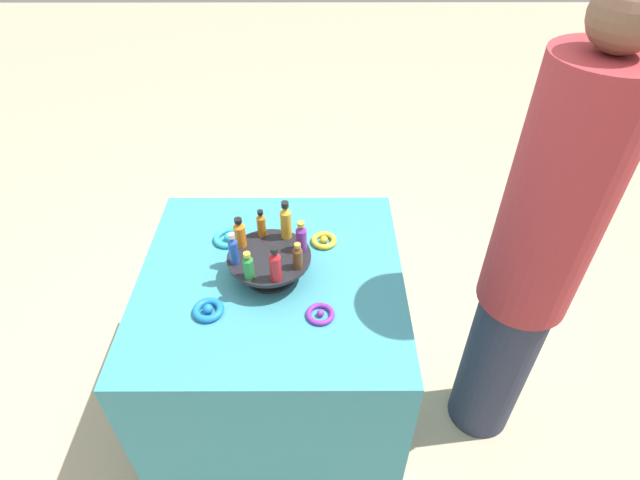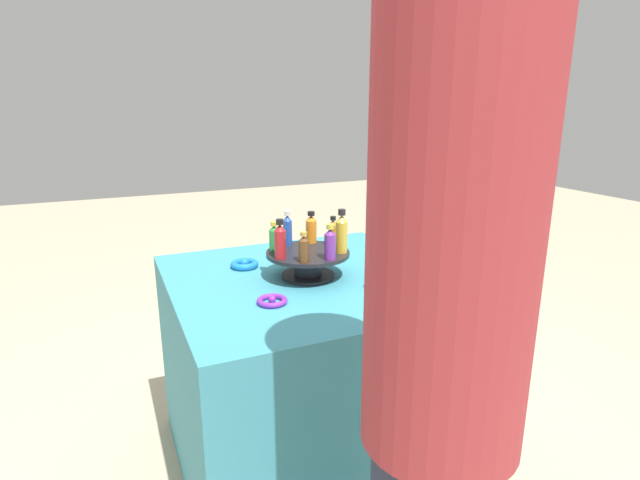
% 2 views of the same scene
% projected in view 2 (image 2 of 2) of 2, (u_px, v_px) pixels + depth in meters
% --- Properties ---
extents(ground_plane, '(12.00, 12.00, 0.00)m').
position_uv_depth(ground_plane, '(309.00, 460.00, 1.88)').
color(ground_plane, tan).
extents(party_table, '(0.91, 0.91, 0.73)m').
position_uv_depth(party_table, '(309.00, 373.00, 1.79)').
color(party_table, teal).
rests_on(party_table, ground_plane).
extents(display_stand, '(0.28, 0.28, 0.09)m').
position_uv_depth(display_stand, '(308.00, 261.00, 1.67)').
color(display_stand, black).
rests_on(display_stand, party_table).
extents(bottle_blue, '(0.03, 0.03, 0.12)m').
position_uv_depth(bottle_blue, '(288.00, 229.00, 1.73)').
color(bottle_blue, '#234CAD').
rests_on(bottle_blue, display_stand).
extents(bottle_green, '(0.03, 0.03, 0.10)m').
position_uv_depth(bottle_green, '(274.00, 238.00, 1.66)').
color(bottle_green, '#288438').
rests_on(bottle_green, display_stand).
extents(bottle_red, '(0.04, 0.04, 0.13)m').
position_uv_depth(bottle_red, '(280.00, 240.00, 1.58)').
color(bottle_red, '#B21E23').
rests_on(bottle_red, display_stand).
extents(bottle_brown, '(0.03, 0.03, 0.10)m').
position_uv_depth(bottle_brown, '(304.00, 248.00, 1.54)').
color(bottle_brown, brown).
rests_on(bottle_brown, display_stand).
extents(bottle_purple, '(0.04, 0.04, 0.12)m').
position_uv_depth(bottle_purple, '(330.00, 243.00, 1.57)').
color(bottle_purple, '#702D93').
rests_on(bottle_purple, display_stand).
extents(bottle_gold, '(0.04, 0.04, 0.15)m').
position_uv_depth(bottle_gold, '(342.00, 233.00, 1.64)').
color(bottle_gold, gold).
rests_on(bottle_gold, display_stand).
extents(bottle_amber, '(0.03, 0.03, 0.10)m').
position_uv_depth(bottle_amber, '(333.00, 232.00, 1.72)').
color(bottle_amber, '#AD6B19').
rests_on(bottle_amber, display_stand).
extents(bottle_orange, '(0.04, 0.04, 0.11)m').
position_uv_depth(bottle_orange, '(311.00, 228.00, 1.76)').
color(bottle_orange, orange).
rests_on(bottle_orange, display_stand).
extents(ribbon_bow_blue, '(0.10, 0.10, 0.03)m').
position_uv_depth(ribbon_bow_blue, '(244.00, 264.00, 1.78)').
color(ribbon_bow_blue, blue).
rests_on(ribbon_bow_blue, party_table).
extents(ribbon_bow_purple, '(0.09, 0.09, 0.02)m').
position_uv_depth(ribbon_bow_purple, '(272.00, 301.00, 1.46)').
color(ribbon_bow_purple, purple).
rests_on(ribbon_bow_purple, party_table).
extents(ribbon_bow_gold, '(0.09, 0.09, 0.03)m').
position_uv_depth(ribbon_bow_gold, '(379.00, 284.00, 1.59)').
color(ribbon_bow_gold, gold).
rests_on(ribbon_bow_gold, party_table).
extents(ribbon_bow_teal, '(0.11, 0.11, 0.03)m').
position_uv_depth(ribbon_bow_teal, '(335.00, 254.00, 1.90)').
color(ribbon_bow_teal, '#2DB7CC').
rests_on(ribbon_bow_teal, party_table).
extents(person_figure, '(0.29, 0.29, 1.69)m').
position_uv_depth(person_figure, '(443.00, 366.00, 0.88)').
color(person_figure, '#282D42').
rests_on(person_figure, ground_plane).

